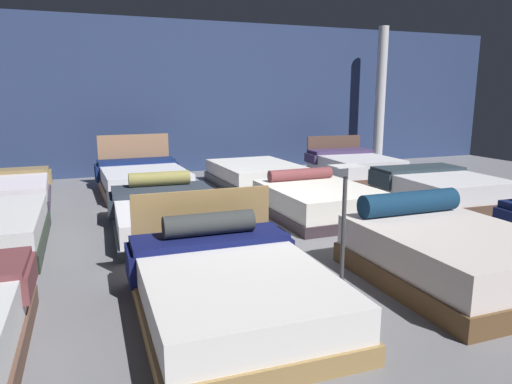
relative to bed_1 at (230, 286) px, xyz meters
The scene contains 13 objects.
ground_plane 2.60m from the bed_1, 63.70° to the left, with size 18.00×18.00×0.02m, color slate.
showroom_back_wall 7.74m from the bed_1, 81.32° to the left, with size 18.00×0.06×3.50m, color navy.
bed_1 is the anchor object (origin of this frame).
bed_2 2.27m from the bed_1, ahead, with size 1.58×1.97×0.78m.
bed_5 2.70m from the bed_1, 90.65° to the left, with size 1.58×2.21×0.69m.
bed_6 3.44m from the bed_1, 48.97° to the left, with size 1.55×1.94×0.65m.
bed_7 5.32m from the bed_1, 29.86° to the left, with size 1.71×2.09×0.54m.
bed_8 5.87m from the bed_1, 113.99° to the left, with size 1.63×2.17×0.47m.
bed_9 5.41m from the bed_1, 89.95° to the left, with size 1.63×2.17×1.02m.
bed_10 5.75m from the bed_1, 66.82° to the left, with size 1.64×2.15×0.45m.
bed_11 7.14m from the bed_1, 49.32° to the left, with size 1.64×2.15×0.85m.
price_sign 1.17m from the bed_1, ahead, with size 0.28×0.24×1.20m.
support_pillar 9.37m from the bed_1, 47.29° to the left, with size 0.26×0.26×3.50m, color silver.
Camera 1 is at (-2.28, -5.88, 1.84)m, focal length 32.97 mm.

